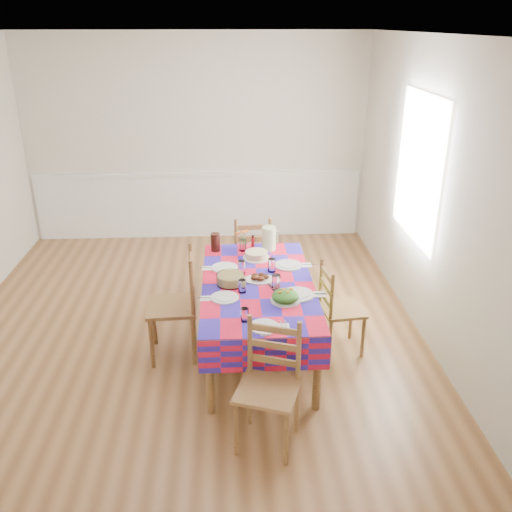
{
  "coord_description": "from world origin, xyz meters",
  "views": [
    {
      "loc": [
        0.41,
        -4.7,
        2.79
      ],
      "look_at": [
        0.64,
        -0.29,
        0.87
      ],
      "focal_mm": 38.0,
      "sensor_mm": 36.0,
      "label": 1
    }
  ],
  "objects_px": {
    "green_pitcher": "(269,238)",
    "tea_pitcher": "(215,242)",
    "chair_near": "(269,387)",
    "chair_far": "(252,256)",
    "chair_left": "(177,306)",
    "chair_right": "(338,309)",
    "dining_table": "(258,290)",
    "meat_platter": "(260,278)"
  },
  "relations": [
    {
      "from": "dining_table",
      "to": "meat_platter",
      "type": "bearing_deg",
      "value": 69.14
    },
    {
      "from": "meat_platter",
      "to": "chair_far",
      "type": "height_order",
      "value": "chair_far"
    },
    {
      "from": "chair_far",
      "to": "dining_table",
      "type": "bearing_deg",
      "value": 87.19
    },
    {
      "from": "chair_right",
      "to": "meat_platter",
      "type": "bearing_deg",
      "value": 78.66
    },
    {
      "from": "chair_far",
      "to": "meat_platter",
      "type": "bearing_deg",
      "value": 88.14
    },
    {
      "from": "chair_far",
      "to": "chair_near",
      "type": "bearing_deg",
      "value": 87.59
    },
    {
      "from": "meat_platter",
      "to": "chair_left",
      "type": "xyz_separation_m",
      "value": [
        -0.73,
        -0.04,
        -0.23
      ]
    },
    {
      "from": "meat_platter",
      "to": "chair_near",
      "type": "relative_size",
      "value": 0.3
    },
    {
      "from": "dining_table",
      "to": "meat_platter",
      "type": "height_order",
      "value": "meat_platter"
    },
    {
      "from": "dining_table",
      "to": "chair_right",
      "type": "relative_size",
      "value": 2.12
    },
    {
      "from": "tea_pitcher",
      "to": "meat_platter",
      "type": "bearing_deg",
      "value": -60.15
    },
    {
      "from": "chair_left",
      "to": "chair_right",
      "type": "distance_m",
      "value": 1.44
    },
    {
      "from": "meat_platter",
      "to": "chair_near",
      "type": "height_order",
      "value": "chair_near"
    },
    {
      "from": "meat_platter",
      "to": "chair_right",
      "type": "distance_m",
      "value": 0.77
    },
    {
      "from": "tea_pitcher",
      "to": "chair_right",
      "type": "bearing_deg",
      "value": -34.01
    },
    {
      "from": "chair_right",
      "to": "chair_near",
      "type": "bearing_deg",
      "value": 140.92
    },
    {
      "from": "chair_right",
      "to": "green_pitcher",
      "type": "bearing_deg",
      "value": 30.37
    },
    {
      "from": "meat_platter",
      "to": "chair_right",
      "type": "bearing_deg",
      "value": -4.26
    },
    {
      "from": "chair_far",
      "to": "tea_pitcher",
      "type": "bearing_deg",
      "value": 43.7
    },
    {
      "from": "dining_table",
      "to": "chair_left",
      "type": "relative_size",
      "value": 1.8
    },
    {
      "from": "green_pitcher",
      "to": "chair_near",
      "type": "xyz_separation_m",
      "value": [
        -0.14,
        -1.88,
        -0.36
      ]
    },
    {
      "from": "green_pitcher",
      "to": "chair_right",
      "type": "relative_size",
      "value": 0.28
    },
    {
      "from": "dining_table",
      "to": "chair_near",
      "type": "bearing_deg",
      "value": -89.3
    },
    {
      "from": "chair_right",
      "to": "dining_table",
      "type": "bearing_deg",
      "value": 82.54
    },
    {
      "from": "chair_near",
      "to": "chair_far",
      "type": "distance_m",
      "value": 2.27
    },
    {
      "from": "meat_platter",
      "to": "chair_far",
      "type": "bearing_deg",
      "value": 90.85
    },
    {
      "from": "green_pitcher",
      "to": "chair_left",
      "type": "bearing_deg",
      "value": -139.67
    },
    {
      "from": "dining_table",
      "to": "chair_far",
      "type": "xyz_separation_m",
      "value": [
        0.0,
        1.14,
        -0.17
      ]
    },
    {
      "from": "chair_right",
      "to": "chair_far",
      "type": "bearing_deg",
      "value": 25.18
    },
    {
      "from": "chair_near",
      "to": "chair_far",
      "type": "height_order",
      "value": "chair_far"
    },
    {
      "from": "green_pitcher",
      "to": "chair_left",
      "type": "distance_m",
      "value": 1.18
    },
    {
      "from": "meat_platter",
      "to": "chair_left",
      "type": "relative_size",
      "value": 0.28
    },
    {
      "from": "green_pitcher",
      "to": "tea_pitcher",
      "type": "relative_size",
      "value": 1.31
    },
    {
      "from": "dining_table",
      "to": "chair_right",
      "type": "height_order",
      "value": "chair_right"
    },
    {
      "from": "chair_far",
      "to": "chair_right",
      "type": "bearing_deg",
      "value": 119.55
    },
    {
      "from": "dining_table",
      "to": "chair_far",
      "type": "distance_m",
      "value": 1.15
    },
    {
      "from": "chair_left",
      "to": "tea_pitcher",
      "type": "bearing_deg",
      "value": 151.8
    },
    {
      "from": "dining_table",
      "to": "chair_right",
      "type": "xyz_separation_m",
      "value": [
        0.72,
        -0.0,
        -0.21
      ]
    },
    {
      "from": "chair_left",
      "to": "chair_right",
      "type": "height_order",
      "value": "chair_left"
    },
    {
      "from": "tea_pitcher",
      "to": "chair_left",
      "type": "bearing_deg",
      "value": -114.67
    },
    {
      "from": "chair_far",
      "to": "chair_left",
      "type": "bearing_deg",
      "value": 54.97
    },
    {
      "from": "dining_table",
      "to": "chair_far",
      "type": "bearing_deg",
      "value": 89.9
    }
  ]
}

